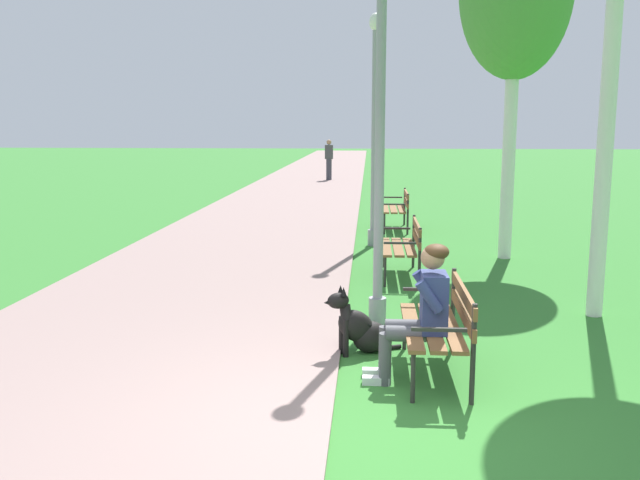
{
  "coord_description": "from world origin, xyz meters",
  "views": [
    {
      "loc": [
        -0.05,
        -4.91,
        2.27
      ],
      "look_at": [
        -0.63,
        3.23,
        0.9
      ],
      "focal_mm": 38.81,
      "sensor_mm": 36.0,
      "label": 1
    }
  ],
  "objects_px": {
    "park_bench_near": "(442,320)",
    "person_seated_on_near_bench": "(421,308)",
    "lamp_post_near": "(380,147)",
    "park_bench_mid": "(404,243)",
    "park_bench_far": "(398,206)",
    "pedestrian_distant": "(329,160)",
    "dog_black": "(360,328)",
    "lamp_post_mid": "(374,128)"
  },
  "relations": [
    {
      "from": "park_bench_far",
      "to": "park_bench_near",
      "type": "bearing_deg",
      "value": -89.65
    },
    {
      "from": "park_bench_far",
      "to": "lamp_post_mid",
      "type": "relative_size",
      "value": 0.35
    },
    {
      "from": "park_bench_near",
      "to": "lamp_post_mid",
      "type": "height_order",
      "value": "lamp_post_mid"
    },
    {
      "from": "person_seated_on_near_bench",
      "to": "lamp_post_mid",
      "type": "distance_m",
      "value": 7.17
    },
    {
      "from": "person_seated_on_near_bench",
      "to": "lamp_post_near",
      "type": "relative_size",
      "value": 0.32
    },
    {
      "from": "park_bench_mid",
      "to": "lamp_post_near",
      "type": "bearing_deg",
      "value": -99.61
    },
    {
      "from": "lamp_post_near",
      "to": "pedestrian_distant",
      "type": "height_order",
      "value": "lamp_post_near"
    },
    {
      "from": "park_bench_mid",
      "to": "person_seated_on_near_bench",
      "type": "bearing_deg",
      "value": -90.86
    },
    {
      "from": "dog_black",
      "to": "lamp_post_mid",
      "type": "relative_size",
      "value": 0.19
    },
    {
      "from": "park_bench_mid",
      "to": "park_bench_far",
      "type": "bearing_deg",
      "value": 88.93
    },
    {
      "from": "park_bench_far",
      "to": "person_seated_on_near_bench",
      "type": "xyz_separation_m",
      "value": [
        -0.15,
        -9.05,
        0.17
      ]
    },
    {
      "from": "park_bench_near",
      "to": "lamp_post_mid",
      "type": "bearing_deg",
      "value": 94.99
    },
    {
      "from": "park_bench_mid",
      "to": "park_bench_far",
      "type": "height_order",
      "value": "same"
    },
    {
      "from": "dog_black",
      "to": "lamp_post_near",
      "type": "xyz_separation_m",
      "value": [
        0.18,
        1.08,
        1.76
      ]
    },
    {
      "from": "pedestrian_distant",
      "to": "park_bench_near",
      "type": "bearing_deg",
      "value": -83.94
    },
    {
      "from": "park_bench_near",
      "to": "pedestrian_distant",
      "type": "distance_m",
      "value": 21.84
    },
    {
      "from": "park_bench_far",
      "to": "lamp_post_mid",
      "type": "height_order",
      "value": "lamp_post_mid"
    },
    {
      "from": "lamp_post_near",
      "to": "pedestrian_distant",
      "type": "bearing_deg",
      "value": 94.95
    },
    {
      "from": "park_bench_near",
      "to": "lamp_post_near",
      "type": "height_order",
      "value": "lamp_post_near"
    },
    {
      "from": "dog_black",
      "to": "pedestrian_distant",
      "type": "relative_size",
      "value": 0.48
    },
    {
      "from": "park_bench_near",
      "to": "person_seated_on_near_bench",
      "type": "xyz_separation_m",
      "value": [
        -0.21,
        -0.2,
        0.17
      ]
    },
    {
      "from": "person_seated_on_near_bench",
      "to": "lamp_post_mid",
      "type": "relative_size",
      "value": 0.29
    },
    {
      "from": "park_bench_near",
      "to": "park_bench_mid",
      "type": "bearing_deg",
      "value": 91.99
    },
    {
      "from": "park_bench_near",
      "to": "lamp_post_mid",
      "type": "relative_size",
      "value": 0.35
    },
    {
      "from": "park_bench_near",
      "to": "pedestrian_distant",
      "type": "bearing_deg",
      "value": 96.06
    },
    {
      "from": "park_bench_far",
      "to": "pedestrian_distant",
      "type": "relative_size",
      "value": 0.91
    },
    {
      "from": "park_bench_near",
      "to": "lamp_post_near",
      "type": "relative_size",
      "value": 0.39
    },
    {
      "from": "lamp_post_mid",
      "to": "park_bench_far",
      "type": "bearing_deg",
      "value": 75.3
    },
    {
      "from": "park_bench_mid",
      "to": "lamp_post_near",
      "type": "xyz_separation_m",
      "value": [
        -0.42,
        -2.5,
        1.5
      ]
    },
    {
      "from": "park_bench_mid",
      "to": "person_seated_on_near_bench",
      "type": "xyz_separation_m",
      "value": [
        -0.06,
        -4.31,
        0.17
      ]
    },
    {
      "from": "park_bench_near",
      "to": "pedestrian_distant",
      "type": "xyz_separation_m",
      "value": [
        -2.31,
        21.72,
        0.33
      ]
    },
    {
      "from": "park_bench_near",
      "to": "dog_black",
      "type": "relative_size",
      "value": 1.89
    },
    {
      "from": "person_seated_on_near_bench",
      "to": "lamp_post_mid",
      "type": "xyz_separation_m",
      "value": [
        -0.39,
        6.99,
        1.51
      ]
    },
    {
      "from": "person_seated_on_near_bench",
      "to": "dog_black",
      "type": "distance_m",
      "value": 1.01
    },
    {
      "from": "park_bench_near",
      "to": "park_bench_far",
      "type": "xyz_separation_m",
      "value": [
        -0.05,
        8.85,
        0.0
      ]
    },
    {
      "from": "person_seated_on_near_bench",
      "to": "dog_black",
      "type": "height_order",
      "value": "person_seated_on_near_bench"
    },
    {
      "from": "lamp_post_near",
      "to": "person_seated_on_near_bench",
      "type": "bearing_deg",
      "value": -78.85
    },
    {
      "from": "dog_black",
      "to": "park_bench_far",
      "type": "bearing_deg",
      "value": 85.23
    },
    {
      "from": "lamp_post_near",
      "to": "park_bench_mid",
      "type": "bearing_deg",
      "value": 80.39
    },
    {
      "from": "person_seated_on_near_bench",
      "to": "pedestrian_distant",
      "type": "distance_m",
      "value": 22.02
    },
    {
      "from": "person_seated_on_near_bench",
      "to": "park_bench_near",
      "type": "bearing_deg",
      "value": 44.37
    },
    {
      "from": "person_seated_on_near_bench",
      "to": "lamp_post_mid",
      "type": "height_order",
      "value": "lamp_post_mid"
    }
  ]
}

